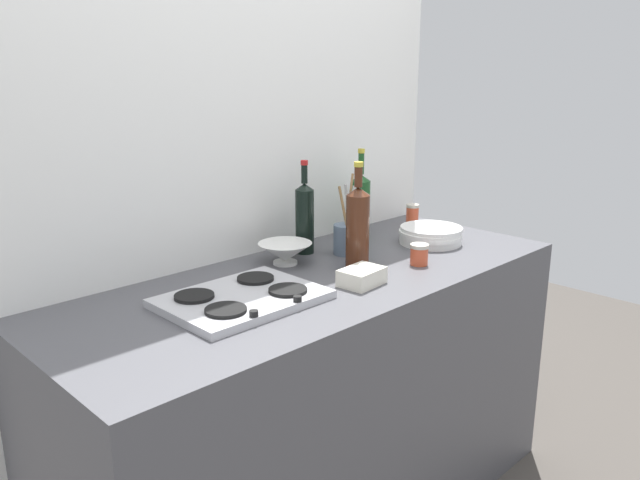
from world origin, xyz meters
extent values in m
cube|color=#4C4C51|center=(0.00, 0.00, 0.45)|extent=(1.80, 0.70, 0.90)
cube|color=white|center=(0.00, 0.38, 1.28)|extent=(1.90, 0.06, 2.56)
cube|color=#B2B2B7|center=(-0.33, -0.01, 0.91)|extent=(0.44, 0.33, 0.02)
cylinder|color=black|center=(-0.44, -0.09, 0.93)|extent=(0.11, 0.11, 0.01)
cylinder|color=black|center=(-0.22, -0.09, 0.93)|extent=(0.11, 0.11, 0.01)
cylinder|color=black|center=(-0.44, 0.06, 0.93)|extent=(0.11, 0.11, 0.01)
cylinder|color=black|center=(-0.22, 0.06, 0.93)|extent=(0.11, 0.11, 0.01)
cylinder|color=black|center=(-0.40, -0.17, 0.93)|extent=(0.02, 0.02, 0.02)
cylinder|color=black|center=(-0.25, -0.17, 0.93)|extent=(0.02, 0.02, 0.02)
cylinder|color=white|center=(0.58, -0.02, 0.91)|extent=(0.24, 0.24, 0.01)
cylinder|color=white|center=(0.58, -0.02, 0.92)|extent=(0.24, 0.24, 0.01)
cylinder|color=white|center=(0.57, -0.02, 0.93)|extent=(0.24, 0.24, 0.01)
cylinder|color=white|center=(0.57, -0.02, 0.95)|extent=(0.24, 0.24, 0.01)
cylinder|color=white|center=(0.58, -0.02, 0.96)|extent=(0.24, 0.24, 0.01)
cylinder|color=#19471E|center=(0.44, 0.22, 1.01)|extent=(0.07, 0.07, 0.23)
cone|color=#19471E|center=(0.44, 0.22, 1.14)|extent=(0.07, 0.07, 0.03)
cylinder|color=#19471E|center=(0.44, 0.22, 1.20)|extent=(0.02, 0.02, 0.08)
cylinder|color=gold|center=(0.44, 0.22, 1.24)|extent=(0.03, 0.03, 0.02)
cylinder|color=black|center=(0.15, 0.23, 1.02)|extent=(0.07, 0.07, 0.23)
cone|color=black|center=(0.15, 0.23, 1.14)|extent=(0.07, 0.07, 0.02)
cylinder|color=black|center=(0.15, 0.23, 1.19)|extent=(0.02, 0.02, 0.07)
cylinder|color=#B21E1E|center=(0.15, 0.23, 1.23)|extent=(0.03, 0.03, 0.02)
cylinder|color=#472314|center=(0.15, -0.02, 1.02)|extent=(0.08, 0.08, 0.25)
cone|color=#472314|center=(0.15, -0.02, 1.16)|extent=(0.08, 0.08, 0.03)
cylinder|color=#472314|center=(0.15, -0.02, 1.21)|extent=(0.03, 0.03, 0.07)
cylinder|color=gold|center=(0.15, -0.02, 1.25)|extent=(0.03, 0.03, 0.02)
cylinder|color=white|center=(0.01, 0.17, 0.91)|extent=(0.08, 0.08, 0.01)
cone|color=white|center=(0.01, 0.17, 0.94)|extent=(0.18, 0.18, 0.06)
cube|color=silver|center=(0.03, -0.15, 0.93)|extent=(0.14, 0.11, 0.05)
cylinder|color=slate|center=(0.24, 0.11, 0.95)|extent=(0.09, 0.09, 0.11)
cylinder|color=#B7B7B2|center=(0.25, 0.11, 1.05)|extent=(0.04, 0.02, 0.21)
cylinder|color=#997247|center=(0.25, 0.11, 1.07)|extent=(0.05, 0.01, 0.25)
cylinder|color=#997247|center=(0.24, 0.11, 1.05)|extent=(0.03, 0.05, 0.20)
cylinder|color=#B7B7B2|center=(0.25, 0.09, 1.05)|extent=(0.04, 0.02, 0.21)
cylinder|color=#C64C2D|center=(0.32, -0.15, 0.93)|extent=(0.06, 0.06, 0.06)
cylinder|color=beige|center=(0.32, -0.15, 0.97)|extent=(0.06, 0.06, 0.01)
cylinder|color=#C64C2D|center=(0.71, 0.17, 0.95)|extent=(0.05, 0.05, 0.09)
cylinder|color=beige|center=(0.71, 0.17, 1.00)|extent=(0.05, 0.05, 0.01)
camera|label=1|loc=(-1.35, -1.37, 1.54)|focal=35.25mm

